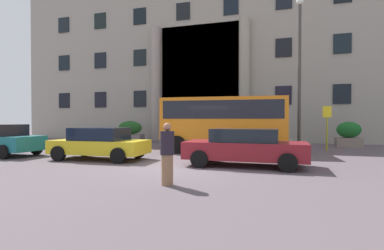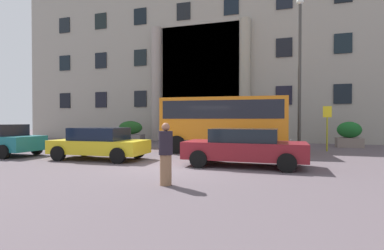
# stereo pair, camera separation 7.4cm
# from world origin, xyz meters

# --- Properties ---
(ground_plane) EXTENTS (80.00, 64.00, 0.12)m
(ground_plane) POSITION_xyz_m (0.00, 0.00, -0.06)
(ground_plane) COLOR #584C52
(office_building_facade) EXTENTS (39.24, 9.68, 16.02)m
(office_building_facade) POSITION_xyz_m (-0.01, 17.47, 8.01)
(office_building_facade) COLOR gray
(office_building_facade) RESTS_ON ground_plane
(orange_minibus) EXTENTS (6.45, 3.03, 2.83)m
(orange_minibus) POSITION_xyz_m (0.86, 5.50, 1.68)
(orange_minibus) COLOR orange
(orange_minibus) RESTS_ON ground_plane
(bus_stop_sign) EXTENTS (0.44, 0.08, 2.43)m
(bus_stop_sign) POSITION_xyz_m (6.12, 7.53, 1.51)
(bus_stop_sign) COLOR #9B9917
(bus_stop_sign) RESTS_ON ground_plane
(hedge_planter_east) EXTENTS (2.08, 0.83, 1.62)m
(hedge_planter_east) POSITION_xyz_m (-7.41, 10.46, 0.78)
(hedge_planter_east) COLOR slate
(hedge_planter_east) RESTS_ON ground_plane
(hedge_planter_far_east) EXTENTS (1.46, 0.96, 1.59)m
(hedge_planter_far_east) POSITION_xyz_m (7.77, 10.42, 0.77)
(hedge_planter_far_east) COLOR gray
(hedge_planter_far_east) RESTS_ON ground_plane
(hedge_planter_entrance_left) EXTENTS (1.84, 0.80, 1.50)m
(hedge_planter_entrance_left) POSITION_xyz_m (-3.33, 10.27, 0.72)
(hedge_planter_entrance_left) COLOR slate
(hedge_planter_entrance_left) RESTS_ON ground_plane
(parked_sedan_far) EXTENTS (4.35, 2.03, 1.37)m
(parked_sedan_far) POSITION_xyz_m (2.45, 1.10, 0.71)
(parked_sedan_far) COLOR maroon
(parked_sedan_far) RESTS_ON ground_plane
(white_taxi_kerbside) EXTENTS (4.07, 2.04, 1.36)m
(white_taxi_kerbside) POSITION_xyz_m (-3.66, 1.07, 0.70)
(white_taxi_kerbside) COLOR gold
(white_taxi_kerbside) RESTS_ON ground_plane
(motorcycle_near_kerb) EXTENTS (1.91, 0.75, 0.89)m
(motorcycle_near_kerb) POSITION_xyz_m (-5.82, 3.00, 0.46)
(motorcycle_near_kerb) COLOR black
(motorcycle_near_kerb) RESTS_ON ground_plane
(motorcycle_far_end) EXTENTS (2.01, 0.55, 0.89)m
(motorcycle_far_end) POSITION_xyz_m (3.48, 2.98, 0.46)
(motorcycle_far_end) COLOR black
(motorcycle_far_end) RESTS_ON ground_plane
(pedestrian_man_crossing) EXTENTS (0.36, 0.36, 1.61)m
(pedestrian_man_crossing) POSITION_xyz_m (0.90, -2.63, 0.80)
(pedestrian_man_crossing) COLOR #886245
(pedestrian_man_crossing) RESTS_ON ground_plane
(lamppost_plaza_centre) EXTENTS (0.40, 0.40, 8.49)m
(lamppost_plaza_centre) POSITION_xyz_m (4.71, 7.70, 4.89)
(lamppost_plaza_centre) COLOR #3C3B38
(lamppost_plaza_centre) RESTS_ON ground_plane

